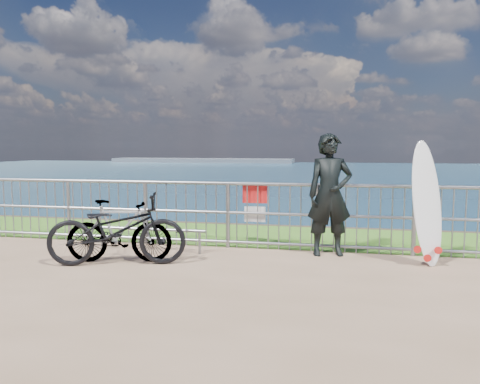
% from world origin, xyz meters
% --- Properties ---
extents(grass_strip, '(120.00, 120.00, 0.00)m').
position_xyz_m(grass_strip, '(0.00, 2.70, 0.01)').
color(grass_strip, '#3D7821').
rests_on(grass_strip, ground).
extents(seascape, '(260.00, 260.00, 5.00)m').
position_xyz_m(seascape, '(-43.75, 147.49, -4.03)').
color(seascape, brown).
rests_on(seascape, ground).
extents(railing, '(10.06, 0.10, 1.13)m').
position_xyz_m(railing, '(0.02, 1.60, 0.58)').
color(railing, gray).
rests_on(railing, ground).
extents(surfer, '(0.80, 0.62, 1.93)m').
position_xyz_m(surfer, '(1.20, 1.40, 0.97)').
color(surfer, black).
rests_on(surfer, ground).
extents(surfboard, '(0.62, 0.60, 1.83)m').
position_xyz_m(surfboard, '(2.59, 1.09, 0.84)').
color(surfboard, white).
rests_on(surfboard, ground).
extents(bicycle_near, '(2.11, 1.24, 1.05)m').
position_xyz_m(bicycle_near, '(-1.82, 0.13, 0.52)').
color(bicycle_near, black).
rests_on(bicycle_near, ground).
extents(bicycle_far, '(1.63, 0.76, 0.94)m').
position_xyz_m(bicycle_far, '(-1.86, 0.28, 0.47)').
color(bicycle_far, black).
rests_on(bicycle_far, ground).
extents(bike_rack, '(1.91, 0.05, 0.40)m').
position_xyz_m(bike_rack, '(-1.70, 1.04, 0.33)').
color(bike_rack, gray).
rests_on(bike_rack, ground).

